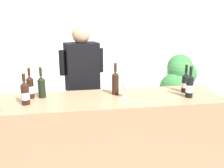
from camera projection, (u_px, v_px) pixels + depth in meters
The scene contains 11 objects.
wall_back at pixel (87, 37), 4.99m from camera, with size 8.00×0.10×2.80m, color white.
counter at pixel (104, 142), 2.76m from camera, with size 2.50×0.65×1.00m, color #9E7A56.
wine_bottle_1 at pixel (25, 93), 2.42m from camera, with size 0.08×0.08×0.32m.
wine_bottle_2 at pixel (185, 82), 2.80m from camera, with size 0.08×0.08×0.32m.
wine_bottle_3 at pixel (190, 86), 2.63m from camera, with size 0.08×0.08×0.33m.
wine_bottle_4 at pixel (115, 82), 2.72m from camera, with size 0.07×0.07×0.35m.
wine_bottle_5 at pixel (30, 87), 2.60m from camera, with size 0.07×0.07×0.33m.
wine_bottle_6 at pixel (42, 86), 2.62m from camera, with size 0.08×0.08×0.33m.
wine_glass at pixel (125, 86), 2.61m from camera, with size 0.08×0.08×0.18m.
person_server at pixel (83, 95), 3.26m from camera, with size 0.55×0.32×1.71m.
potted_shrub at pixel (177, 85), 3.74m from camera, with size 0.58×0.64×1.26m.
Camera 1 is at (-0.30, -2.47, 1.86)m, focal length 40.65 mm.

